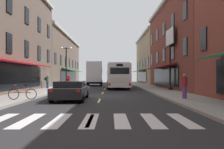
# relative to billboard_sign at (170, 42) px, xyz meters

# --- Properties ---
(ground_plane) EXTENTS (34.80, 80.00, 0.10)m
(ground_plane) POSITION_rel_billboard_sign_xyz_m (-7.05, -5.94, -5.20)
(ground_plane) COLOR #28282B
(lane_centre_dashes) EXTENTS (0.14, 73.90, 0.01)m
(lane_centre_dashes) POSITION_rel_billboard_sign_xyz_m (-7.05, -6.19, -5.15)
(lane_centre_dashes) COLOR #DBCC4C
(lane_centre_dashes) RESTS_ON ground
(crosswalk_near) EXTENTS (7.10, 2.80, 0.01)m
(crosswalk_near) POSITION_rel_billboard_sign_xyz_m (-7.05, -15.94, -5.15)
(crosswalk_near) COLOR silver
(crosswalk_near) RESTS_ON ground
(sidewalk_left) EXTENTS (3.00, 80.00, 0.14)m
(sidewalk_left) POSITION_rel_billboard_sign_xyz_m (-12.95, -5.94, -5.08)
(sidewalk_left) COLOR gray
(sidewalk_left) RESTS_ON ground
(sidewalk_right) EXTENTS (3.00, 80.00, 0.14)m
(sidewalk_right) POSITION_rel_billboard_sign_xyz_m (-1.15, -5.94, -5.08)
(sidewalk_right) COLOR gray
(sidewalk_right) RESTS_ON ground
(billboard_sign) EXTENTS (0.40, 3.12, 6.54)m
(billboard_sign) POSITION_rel_billboard_sign_xyz_m (0.00, 0.00, 0.00)
(billboard_sign) COLOR black
(billboard_sign) RESTS_ON sidewalk_right
(transit_bus) EXTENTS (2.79, 11.41, 3.11)m
(transit_bus) POSITION_rel_billboard_sign_xyz_m (-5.45, 5.93, -3.51)
(transit_bus) COLOR white
(transit_bus) RESTS_ON ground
(box_truck) EXTENTS (2.70, 6.91, 3.81)m
(box_truck) POSITION_rel_billboard_sign_xyz_m (-8.96, 13.36, -3.19)
(box_truck) COLOR #B21E19
(box_truck) RESTS_ON ground
(sedan_near) EXTENTS (2.08, 4.76, 1.24)m
(sedan_near) POSITION_rel_billboard_sign_xyz_m (-8.92, -9.11, -4.50)
(sedan_near) COLOR black
(sedan_near) RESTS_ON ground
(sedan_mid) EXTENTS (2.07, 4.70, 1.36)m
(sedan_mid) POSITION_rel_billboard_sign_xyz_m (-9.08, 24.22, -4.45)
(sedan_mid) COLOR black
(sedan_mid) RESTS_ON ground
(motorcycle_rider) EXTENTS (0.62, 2.07, 1.66)m
(motorcycle_rider) POSITION_rel_billboard_sign_xyz_m (-9.84, -5.05, -4.44)
(motorcycle_rider) COLOR black
(motorcycle_rider) RESTS_ON ground
(bicycle_near) EXTENTS (1.71, 0.48, 0.91)m
(bicycle_near) POSITION_rel_billboard_sign_xyz_m (-11.70, -10.15, -4.65)
(bicycle_near) COLOR black
(bicycle_near) RESTS_ON sidewalk_left
(pedestrian_near) EXTENTS (0.52, 0.36, 1.62)m
(pedestrian_near) POSITION_rel_billboard_sign_xyz_m (-13.79, 2.78, -4.16)
(pedestrian_near) COLOR navy
(pedestrian_near) RESTS_ON sidewalk_left
(pedestrian_mid) EXTENTS (0.36, 0.36, 1.58)m
(pedestrian_mid) POSITION_rel_billboard_sign_xyz_m (-1.59, -9.53, -4.20)
(pedestrian_mid) COLOR #66387F
(pedestrian_mid) RESTS_ON sidewalk_right
(street_lamp_twin) EXTENTS (1.42, 0.32, 5.02)m
(street_lamp_twin) POSITION_rel_billboard_sign_xyz_m (-11.78, 3.84, -2.22)
(street_lamp_twin) COLOR black
(street_lamp_twin) RESTS_ON sidewalk_left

